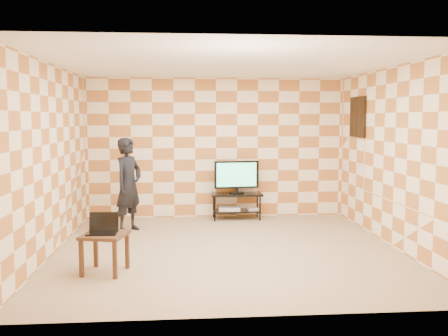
% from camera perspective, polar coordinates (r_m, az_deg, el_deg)
% --- Properties ---
extents(floor, '(5.00, 5.00, 0.00)m').
position_cam_1_polar(floor, '(7.44, 0.38, -9.31)').
color(floor, tan).
rests_on(floor, ground).
extents(wall_back, '(5.00, 0.02, 2.70)m').
position_cam_1_polar(wall_back, '(9.70, -0.91, 2.30)').
color(wall_back, '#FEE9C8').
rests_on(wall_back, ground).
extents(wall_front, '(5.00, 0.02, 2.70)m').
position_cam_1_polar(wall_front, '(4.74, 3.05, -1.34)').
color(wall_front, '#FEE9C8').
rests_on(wall_front, ground).
extents(wall_left, '(0.02, 5.00, 2.70)m').
position_cam_1_polar(wall_left, '(7.42, -19.22, 0.92)').
color(wall_left, '#FEE9C8').
rests_on(wall_left, ground).
extents(wall_right, '(0.02, 5.00, 2.70)m').
position_cam_1_polar(wall_right, '(7.84, 18.92, 1.17)').
color(wall_right, '#FEE9C8').
rests_on(wall_right, ground).
extents(ceiling, '(5.00, 5.00, 0.02)m').
position_cam_1_polar(ceiling, '(7.23, 0.40, 11.84)').
color(ceiling, white).
rests_on(ceiling, wall_back).
extents(wall_art, '(0.04, 0.72, 0.72)m').
position_cam_1_polar(wall_art, '(9.24, 15.02, 5.66)').
color(wall_art, black).
rests_on(wall_art, wall_right).
extents(tv_stand, '(0.97, 0.44, 0.50)m').
position_cam_1_polar(tv_stand, '(9.55, 1.44, -3.70)').
color(tv_stand, black).
rests_on(tv_stand, floor).
extents(tv, '(0.86, 0.19, 0.62)m').
position_cam_1_polar(tv, '(9.48, 1.45, -0.85)').
color(tv, black).
rests_on(tv, tv_stand).
extents(dvd_player, '(0.43, 0.33, 0.07)m').
position_cam_1_polar(dvd_player, '(9.57, 0.66, -4.65)').
color(dvd_player, silver).
rests_on(dvd_player, tv_stand).
extents(game_console, '(0.22, 0.17, 0.04)m').
position_cam_1_polar(game_console, '(9.60, 3.33, -4.70)').
color(game_console, silver).
rests_on(game_console, tv_stand).
extents(side_table, '(0.62, 0.62, 0.50)m').
position_cam_1_polar(side_table, '(6.45, -13.49, -8.06)').
color(side_table, '#3D2413').
rests_on(side_table, floor).
extents(laptop, '(0.37, 0.30, 0.25)m').
position_cam_1_polar(laptop, '(6.46, -13.67, -6.76)').
color(laptop, black).
rests_on(laptop, side_table).
extents(person, '(0.64, 0.70, 1.60)m').
position_cam_1_polar(person, '(8.64, -10.85, -1.89)').
color(person, black).
rests_on(person, floor).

